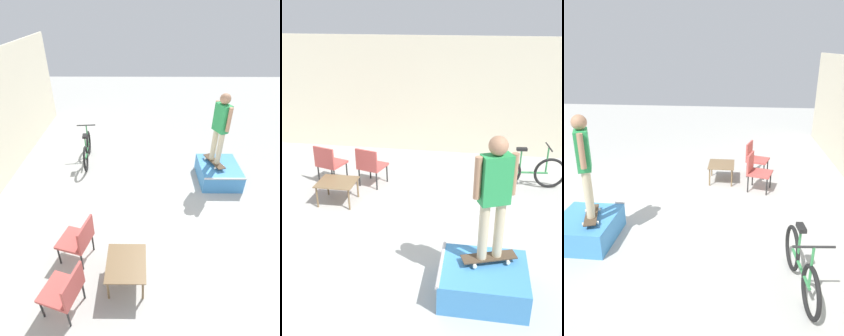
# 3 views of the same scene
# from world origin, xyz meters

# --- Properties ---
(ground_plane) EXTENTS (24.00, 24.00, 0.00)m
(ground_plane) POSITION_xyz_m (0.00, 0.00, 0.00)
(ground_plane) COLOR #A8A8A3
(skate_ramp_box) EXTENTS (1.19, 0.98, 0.46)m
(skate_ramp_box) POSITION_xyz_m (1.66, -0.93, 0.22)
(skate_ramp_box) COLOR #3D84C6
(skate_ramp_box) RESTS_ON ground_plane
(skateboard_on_ramp) EXTENTS (0.78, 0.44, 0.07)m
(skateboard_on_ramp) POSITION_xyz_m (1.72, -0.80, 0.52)
(skateboard_on_ramp) COLOR #473828
(skateboard_on_ramp) RESTS_ON skate_ramp_box
(person_skater) EXTENTS (0.53, 0.33, 1.72)m
(person_skater) POSITION_xyz_m (1.72, -0.80, 1.54)
(person_skater) COLOR #C6B793
(person_skater) RESTS_ON skateboard_on_ramp
(coffee_table) EXTENTS (0.75, 0.64, 0.45)m
(coffee_table) POSITION_xyz_m (-1.25, 1.27, 0.40)
(coffee_table) COLOR brown
(coffee_table) RESTS_ON ground_plane
(patio_chair_left) EXTENTS (0.65, 0.65, 0.88)m
(patio_chair_left) POSITION_xyz_m (-1.74, 2.12, 0.50)
(patio_chair_left) COLOR black
(patio_chair_left) RESTS_ON ground_plane
(patio_chair_right) EXTENTS (0.64, 0.64, 0.88)m
(patio_chair_right) POSITION_xyz_m (-0.80, 2.12, 0.50)
(patio_chair_right) COLOR black
(patio_chair_right) RESTS_ON ground_plane
(bicycle) EXTENTS (1.65, 0.52, 0.96)m
(bicycle) POSITION_xyz_m (2.57, 2.58, 0.37)
(bicycle) COLOR black
(bicycle) RESTS_ON ground_plane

